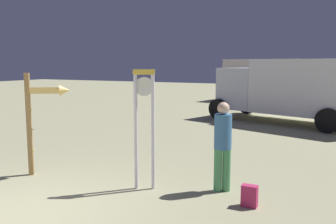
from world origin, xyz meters
TOP-DOWN VIEW (x-y plane):
  - ground_plane at (0.00, 0.00)m, footprint 80.00×80.00m
  - standing_clock at (1.20, 2.02)m, footprint 0.41×0.24m
  - arrow_sign at (-1.29, 1.86)m, footprint 0.88×0.69m
  - person_near_clock at (2.62, 2.57)m, footprint 0.33×0.33m
  - backpack at (3.29, 2.03)m, footprint 0.27×0.20m
  - box_truck_near at (2.95, 11.67)m, footprint 7.21×4.50m
  - box_truck_far at (0.70, 19.68)m, footprint 7.29×3.58m

SIDE VIEW (x-z plane):
  - ground_plane at x=0.00m, z-range 0.00..0.00m
  - backpack at x=3.29m, z-range 0.00..0.38m
  - person_near_clock at x=2.62m, z-range 0.10..1.85m
  - standing_clock at x=1.20m, z-range 0.23..2.60m
  - arrow_sign at x=-1.29m, z-range 0.34..2.62m
  - box_truck_near at x=2.95m, z-range 0.16..2.82m
  - box_truck_far at x=0.70m, z-range 0.17..2.95m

